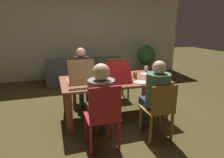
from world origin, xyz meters
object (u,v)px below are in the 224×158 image
object	(u,v)px
dining_table	(114,85)
drinking_glass_2	(146,69)
plate_2	(140,82)
plate_3	(145,74)
chair_1	(159,110)
pizza_box_1	(80,79)
potted_plant	(146,57)
person_0	(101,98)
chair_3	(117,77)
drinking_glass_0	(135,75)
couch	(84,73)
plate_1	(124,75)
drinking_glass_1	(108,71)
chair_0	(103,115)
pizza_box_0	(114,78)
plate_0	(155,79)
chair_2	(81,79)
person_2	(82,72)
person_1	(156,92)

from	to	relation	value
dining_table	drinking_glass_2	size ratio (longest dim) A/B	17.08
plate_2	plate_3	distance (m)	0.62
plate_3	chair_1	bearing A→B (deg)	-106.62
pizza_box_1	potted_plant	world-z (taller)	pizza_box_1
person_0	chair_3	size ratio (longest dim) A/B	1.32
dining_table	pizza_box_1	distance (m)	0.64
drinking_glass_0	couch	bearing A→B (deg)	103.31
chair_3	potted_plant	xyz separation A→B (m)	(1.61, 1.67, 0.14)
plate_1	plate_2	xyz separation A→B (m)	(0.07, -0.57, 0.00)
chair_3	drinking_glass_1	distance (m)	0.68
chair_0	person_0	xyz separation A→B (m)	(0.00, 0.14, 0.18)
plate_3	couch	distance (m)	2.47
chair_3	drinking_glass_1	xyz separation A→B (m)	(-0.37, -0.51, 0.27)
drinking_glass_2	couch	bearing A→B (deg)	116.93
pizza_box_0	pizza_box_1	xyz separation A→B (m)	(-0.59, 0.07, 0.00)
chair_0	drinking_glass_0	bearing A→B (deg)	47.49
drinking_glass_0	plate_0	bearing A→B (deg)	-39.86
plate_2	potted_plant	size ratio (longest dim) A/B	0.21
drinking_glass_1	chair_1	bearing A→B (deg)	-74.97
chair_3	chair_0	bearing A→B (deg)	-114.05
drinking_glass_1	couch	xyz separation A→B (m)	(-0.19, 2.01, -0.50)
chair_0	chair_1	bearing A→B (deg)	0.79
chair_0	plate_0	size ratio (longest dim) A/B	3.73
person_0	plate_3	xyz separation A→B (m)	(1.18, 0.99, 0.02)
chair_2	plate_2	bearing A→B (deg)	-57.27
chair_2	person_2	size ratio (longest dim) A/B	0.80
chair_2	drinking_glass_1	xyz separation A→B (m)	(0.48, -0.52, 0.26)
pizza_box_0	pizza_box_1	world-z (taller)	pizza_box_1
person_1	couch	size ratio (longest dim) A/B	0.56
drinking_glass_1	chair_3	bearing A→B (deg)	53.99
chair_0	pizza_box_1	distance (m)	0.98
plate_0	potted_plant	world-z (taller)	potted_plant
dining_table	drinking_glass_0	distance (m)	0.44
plate_0	potted_plant	bearing A→B (deg)	65.65
chair_2	plate_2	world-z (taller)	chair_2
plate_2	plate_0	bearing A→B (deg)	13.35
drinking_glass_2	potted_plant	xyz separation A→B (m)	(1.14, 2.20, -0.13)
pizza_box_0	drinking_glass_2	size ratio (longest dim) A/B	5.55
person_0	person_2	distance (m)	1.60
person_0	pizza_box_0	world-z (taller)	person_0
chair_2	plate_3	distance (m)	1.43
person_1	person_2	bearing A→B (deg)	117.58
pizza_box_1	drinking_glass_1	bearing A→B (deg)	35.21
pizza_box_0	drinking_glass_2	xyz separation A→B (m)	(0.88, 0.51, 0.00)
chair_2	plate_2	size ratio (longest dim) A/B	4.35
chair_0	couch	size ratio (longest dim) A/B	0.44
chair_1	couch	size ratio (longest dim) A/B	0.41
chair_2	drinking_glass_2	bearing A→B (deg)	-22.25
chair_1	chair_3	size ratio (longest dim) A/B	0.97
chair_3	potted_plant	distance (m)	2.32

